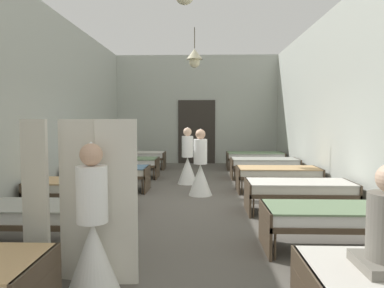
# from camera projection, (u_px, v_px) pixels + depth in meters

# --- Properties ---
(ground_plane) EXTENTS (6.68, 13.18, 0.10)m
(ground_plane) POSITION_uv_depth(u_px,v_px,m) (191.00, 203.00, 7.52)
(ground_plane) COLOR #59544C
(room_shell) EXTENTS (6.48, 12.78, 4.09)m
(room_shell) POSITION_uv_depth(u_px,v_px,m) (193.00, 104.00, 8.70)
(room_shell) COLOR #B2B7AD
(room_shell) RESTS_ON ground
(bed_left_row_1) EXTENTS (1.90, 0.84, 0.57)m
(bed_left_row_1) POSITION_uv_depth(u_px,v_px,m) (33.00, 214.00, 4.76)
(bed_left_row_1) COLOR #473828
(bed_left_row_1) RESTS_ON ground
(bed_right_row_1) EXTENTS (1.90, 0.84, 0.57)m
(bed_right_row_1) POSITION_uv_depth(u_px,v_px,m) (338.00, 217.00, 4.63)
(bed_right_row_1) COLOR #473828
(bed_right_row_1) RESTS_ON ground
(bed_left_row_2) EXTENTS (1.90, 0.84, 0.57)m
(bed_left_row_2) POSITION_uv_depth(u_px,v_px,m) (81.00, 187.00, 6.62)
(bed_left_row_2) COLOR #473828
(bed_left_row_2) RESTS_ON ground
(bed_right_row_2) EXTENTS (1.90, 0.84, 0.57)m
(bed_right_row_2) POSITION_uv_depth(u_px,v_px,m) (299.00, 189.00, 6.49)
(bed_right_row_2) COLOR #473828
(bed_right_row_2) RESTS_ON ground
(bed_left_row_3) EXTENTS (1.90, 0.84, 0.57)m
(bed_left_row_3) POSITION_uv_depth(u_px,v_px,m) (108.00, 172.00, 8.47)
(bed_left_row_3) COLOR #473828
(bed_left_row_3) RESTS_ON ground
(bed_right_row_3) EXTENTS (1.90, 0.84, 0.57)m
(bed_right_row_3) POSITION_uv_depth(u_px,v_px,m) (278.00, 173.00, 8.35)
(bed_right_row_3) COLOR #473828
(bed_right_row_3) RESTS_ON ground
(bed_left_row_4) EXTENTS (1.90, 0.84, 0.57)m
(bed_left_row_4) POSITION_uv_depth(u_px,v_px,m) (125.00, 163.00, 10.33)
(bed_left_row_4) COLOR #473828
(bed_left_row_4) RESTS_ON ground
(bed_right_row_4) EXTENTS (1.90, 0.84, 0.57)m
(bed_right_row_4) POSITION_uv_depth(u_px,v_px,m) (264.00, 163.00, 10.20)
(bed_right_row_4) COLOR #473828
(bed_right_row_4) RESTS_ON ground
(bed_left_row_5) EXTENTS (1.90, 0.84, 0.57)m
(bed_left_row_5) POSITION_uv_depth(u_px,v_px,m) (137.00, 156.00, 12.19)
(bed_left_row_5) COLOR #473828
(bed_left_row_5) RESTS_ON ground
(bed_right_row_5) EXTENTS (1.90, 0.84, 0.57)m
(bed_right_row_5) POSITION_uv_depth(u_px,v_px,m) (255.00, 156.00, 12.06)
(bed_right_row_5) COLOR #473828
(bed_right_row_5) RESTS_ON ground
(nurse_near_aisle) EXTENTS (0.52, 0.52, 1.49)m
(nurse_near_aisle) POSITION_uv_depth(u_px,v_px,m) (200.00, 172.00, 7.98)
(nurse_near_aisle) COLOR white
(nurse_near_aisle) RESTS_ON ground
(nurse_mid_aisle) EXTENTS (0.52, 0.52, 1.49)m
(nurse_mid_aisle) POSITION_uv_depth(u_px,v_px,m) (187.00, 164.00, 9.38)
(nurse_mid_aisle) COLOR white
(nurse_mid_aisle) RESTS_ON ground
(nurse_far_aisle) EXTENTS (0.52, 0.52, 1.49)m
(nurse_far_aisle) POSITION_uv_depth(u_px,v_px,m) (93.00, 239.00, 3.50)
(nurse_far_aisle) COLOR white
(nurse_far_aisle) RESTS_ON ground
(privacy_screen) EXTENTS (1.24, 0.24, 1.70)m
(privacy_screen) POSITION_uv_depth(u_px,v_px,m) (77.00, 202.00, 3.69)
(privacy_screen) COLOR silver
(privacy_screen) RESTS_ON ground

